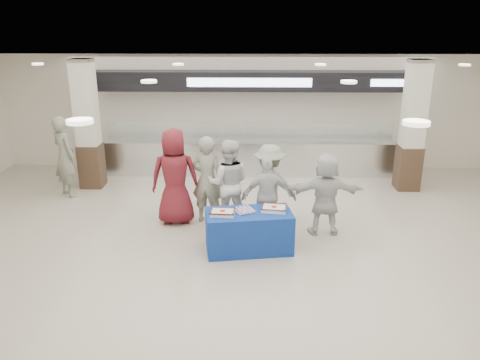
{
  "coord_description": "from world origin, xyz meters",
  "views": [
    {
      "loc": [
        0.03,
        -7.11,
        4.01
      ],
      "look_at": [
        -0.16,
        1.6,
        1.07
      ],
      "focal_mm": 35.0,
      "sensor_mm": 36.0,
      "label": 1
    }
  ],
  "objects_px": {
    "sheet_cake_left": "(223,212)",
    "soldier_a": "(207,180)",
    "chef_short": "(267,196)",
    "civilian_maroon": "(175,177)",
    "cupcake_tray": "(245,210)",
    "civilian_white": "(325,194)",
    "sheet_cake_right": "(274,208)",
    "soldier_bg": "(65,157)",
    "display_table": "(249,231)",
    "soldier_b": "(269,186)",
    "chef_tall": "(228,183)"
  },
  "relations": [
    {
      "from": "chef_short",
      "to": "soldier_b",
      "type": "relative_size",
      "value": 0.9
    },
    {
      "from": "soldier_a",
      "to": "civilian_white",
      "type": "bearing_deg",
      "value": -178.88
    },
    {
      "from": "civilian_maroon",
      "to": "soldier_bg",
      "type": "distance_m",
      "value": 3.28
    },
    {
      "from": "soldier_a",
      "to": "chef_short",
      "type": "xyz_separation_m",
      "value": [
        1.22,
        -0.5,
        -0.15
      ]
    },
    {
      "from": "soldier_a",
      "to": "chef_short",
      "type": "relative_size",
      "value": 1.19
    },
    {
      "from": "sheet_cake_left",
      "to": "soldier_a",
      "type": "bearing_deg",
      "value": 105.74
    },
    {
      "from": "sheet_cake_right",
      "to": "civilian_maroon",
      "type": "relative_size",
      "value": 0.24
    },
    {
      "from": "sheet_cake_left",
      "to": "chef_tall",
      "type": "distance_m",
      "value": 1.27
    },
    {
      "from": "civilian_maroon",
      "to": "soldier_bg",
      "type": "height_order",
      "value": "civilian_maroon"
    },
    {
      "from": "sheet_cake_right",
      "to": "chef_short",
      "type": "relative_size",
      "value": 0.31
    },
    {
      "from": "display_table",
      "to": "sheet_cake_right",
      "type": "relative_size",
      "value": 3.18
    },
    {
      "from": "cupcake_tray",
      "to": "civilian_maroon",
      "type": "relative_size",
      "value": 0.22
    },
    {
      "from": "sheet_cake_left",
      "to": "chef_tall",
      "type": "bearing_deg",
      "value": 87.89
    },
    {
      "from": "soldier_b",
      "to": "civilian_white",
      "type": "relative_size",
      "value": 1.05
    },
    {
      "from": "sheet_cake_left",
      "to": "soldier_b",
      "type": "relative_size",
      "value": 0.26
    },
    {
      "from": "soldier_b",
      "to": "sheet_cake_left",
      "type": "bearing_deg",
      "value": 54.29
    },
    {
      "from": "chef_tall",
      "to": "soldier_b",
      "type": "bearing_deg",
      "value": 176.76
    },
    {
      "from": "cupcake_tray",
      "to": "soldier_b",
      "type": "distance_m",
      "value": 1.17
    },
    {
      "from": "sheet_cake_right",
      "to": "civilian_maroon",
      "type": "bearing_deg",
      "value": 149.9
    },
    {
      "from": "civilian_maroon",
      "to": "chef_short",
      "type": "xyz_separation_m",
      "value": [
        1.89,
        -0.45,
        -0.23
      ]
    },
    {
      "from": "civilian_maroon",
      "to": "soldier_bg",
      "type": "bearing_deg",
      "value": -34.52
    },
    {
      "from": "soldier_b",
      "to": "display_table",
      "type": "bearing_deg",
      "value": 69.94
    },
    {
      "from": "cupcake_tray",
      "to": "civilian_maroon",
      "type": "xyz_separation_m",
      "value": [
        -1.46,
        1.22,
        0.23
      ]
    },
    {
      "from": "soldier_a",
      "to": "soldier_b",
      "type": "distance_m",
      "value": 1.29
    },
    {
      "from": "sheet_cake_right",
      "to": "chef_short",
      "type": "xyz_separation_m",
      "value": [
        -0.1,
        0.7,
        -0.02
      ]
    },
    {
      "from": "chef_tall",
      "to": "civilian_white",
      "type": "bearing_deg",
      "value": 169.24
    },
    {
      "from": "sheet_cake_left",
      "to": "civilian_white",
      "type": "bearing_deg",
      "value": 24.16
    },
    {
      "from": "display_table",
      "to": "sheet_cake_right",
      "type": "bearing_deg",
      "value": 3.31
    },
    {
      "from": "chef_tall",
      "to": "soldier_b",
      "type": "relative_size",
      "value": 1.05
    },
    {
      "from": "chef_tall",
      "to": "soldier_b",
      "type": "xyz_separation_m",
      "value": [
        0.83,
        -0.06,
        -0.04
      ]
    },
    {
      "from": "sheet_cake_right",
      "to": "soldier_b",
      "type": "xyz_separation_m",
      "value": [
        -0.05,
        1.0,
        0.07
      ]
    },
    {
      "from": "soldier_bg",
      "to": "soldier_b",
      "type": "bearing_deg",
      "value": -158.74
    },
    {
      "from": "soldier_a",
      "to": "civilian_maroon",
      "type": "bearing_deg",
      "value": 17.24
    },
    {
      "from": "sheet_cake_left",
      "to": "soldier_bg",
      "type": "bearing_deg",
      "value": 143.4
    },
    {
      "from": "sheet_cake_left",
      "to": "civilian_white",
      "type": "distance_m",
      "value": 2.15
    },
    {
      "from": "sheet_cake_right",
      "to": "display_table",
      "type": "bearing_deg",
      "value": -167.95
    },
    {
      "from": "civilian_maroon",
      "to": "chef_short",
      "type": "relative_size",
      "value": 1.29
    },
    {
      "from": "cupcake_tray",
      "to": "soldier_bg",
      "type": "distance_m",
      "value": 5.16
    },
    {
      "from": "civilian_white",
      "to": "soldier_bg",
      "type": "height_order",
      "value": "soldier_bg"
    },
    {
      "from": "display_table",
      "to": "cupcake_tray",
      "type": "xyz_separation_m",
      "value": [
        -0.07,
        0.03,
        0.4
      ]
    },
    {
      "from": "civilian_white",
      "to": "sheet_cake_left",
      "type": "bearing_deg",
      "value": 23.06
    },
    {
      "from": "sheet_cake_left",
      "to": "soldier_a",
      "type": "height_order",
      "value": "soldier_a"
    },
    {
      "from": "soldier_a",
      "to": "civilian_white",
      "type": "xyz_separation_m",
      "value": [
        2.36,
        -0.52,
        -0.1
      ]
    },
    {
      "from": "cupcake_tray",
      "to": "soldier_bg",
      "type": "bearing_deg",
      "value": 147.4
    },
    {
      "from": "sheet_cake_right",
      "to": "civilian_white",
      "type": "height_order",
      "value": "civilian_white"
    },
    {
      "from": "display_table",
      "to": "cupcake_tray",
      "type": "bearing_deg",
      "value": 143.32
    },
    {
      "from": "sheet_cake_left",
      "to": "chef_short",
      "type": "xyz_separation_m",
      "value": [
        0.83,
        0.91,
        -0.02
      ]
    },
    {
      "from": "soldier_b",
      "to": "civilian_white",
      "type": "xyz_separation_m",
      "value": [
        1.09,
        -0.33,
        -0.04
      ]
    },
    {
      "from": "soldier_bg",
      "to": "cupcake_tray",
      "type": "bearing_deg",
      "value": -171.75
    },
    {
      "from": "soldier_a",
      "to": "soldier_bg",
      "type": "xyz_separation_m",
      "value": [
        -3.54,
        1.52,
        0.05
      ]
    }
  ]
}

